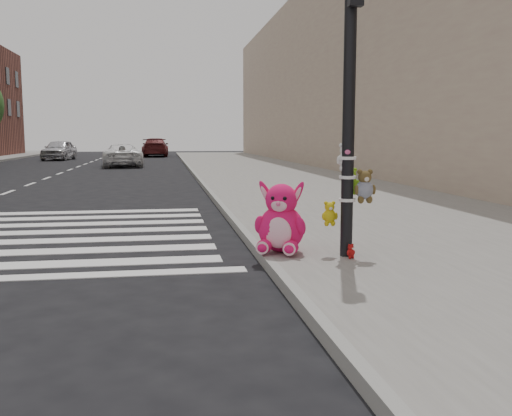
{
  "coord_description": "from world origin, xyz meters",
  "views": [
    {
      "loc": [
        0.21,
        -5.37,
        1.73
      ],
      "look_at": [
        1.45,
        2.24,
        0.75
      ],
      "focal_mm": 40.0,
      "sensor_mm": 36.0,
      "label": 1
    }
  ],
  "objects": [
    {
      "name": "curb_edge",
      "position": [
        1.55,
        10.0,
        0.07
      ],
      "size": [
        0.12,
        80.0,
        0.15
      ],
      "primitive_type": "cube",
      "color": "gray",
      "rests_on": "ground"
    },
    {
      "name": "red_teddy",
      "position": [
        2.6,
        1.61,
        0.24
      ],
      "size": [
        0.16,
        0.14,
        0.2
      ],
      "primitive_type": null,
      "rotation": [
        0.0,
        0.0,
        0.48
      ],
      "color": "#AE1111",
      "rests_on": "sidewalk_near"
    },
    {
      "name": "sidewalk_near",
      "position": [
        5.0,
        10.0,
        0.07
      ],
      "size": [
        7.0,
        80.0,
        0.14
      ],
      "primitive_type": "cube",
      "color": "slate",
      "rests_on": "ground"
    },
    {
      "name": "signal_pole",
      "position": [
        2.63,
        1.81,
        1.79
      ],
      "size": [
        0.69,
        0.48,
        4.0
      ],
      "color": "black",
      "rests_on": "sidewalk_near"
    },
    {
      "name": "ground",
      "position": [
        0.0,
        0.0,
        0.0
      ],
      "size": [
        120.0,
        120.0,
        0.0
      ],
      "primitive_type": "plane",
      "color": "black",
      "rests_on": "ground"
    },
    {
      "name": "bld_near",
      "position": [
        10.5,
        20.0,
        5.0
      ],
      "size": [
        5.0,
        60.0,
        10.0
      ],
      "primitive_type": "cube",
      "color": "tan",
      "rests_on": "ground"
    },
    {
      "name": "pink_bunny",
      "position": [
        1.79,
        2.17,
        0.55
      ],
      "size": [
        0.83,
        0.9,
        1.0
      ],
      "rotation": [
        0.0,
        0.0,
        -0.39
      ],
      "color": "#F11462",
      "rests_on": "sidewalk_near"
    },
    {
      "name": "car_white_near",
      "position": [
        -2.06,
        27.72,
        0.64
      ],
      "size": [
        2.55,
        4.78,
        1.28
      ],
      "primitive_type": "imported",
      "rotation": [
        0.0,
        0.0,
        3.24
      ],
      "color": "white",
      "rests_on": "ground"
    },
    {
      "name": "car_silver_deep",
      "position": [
        -7.14,
        37.54,
        0.73
      ],
      "size": [
        2.21,
        4.48,
        1.47
      ],
      "primitive_type": "imported",
      "rotation": [
        0.0,
        0.0,
        -0.11
      ],
      "color": "silver",
      "rests_on": "ground"
    },
    {
      "name": "car_maroon_near",
      "position": [
        -0.39,
        43.66,
        0.76
      ],
      "size": [
        2.22,
        5.3,
        1.53
      ],
      "primitive_type": "imported",
      "rotation": [
        0.0,
        0.0,
        3.13
      ],
      "color": "#59191B",
      "rests_on": "ground"
    }
  ]
}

